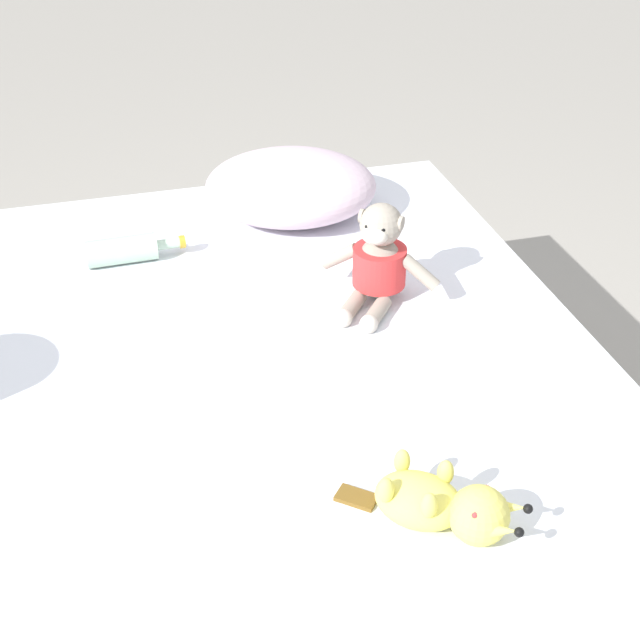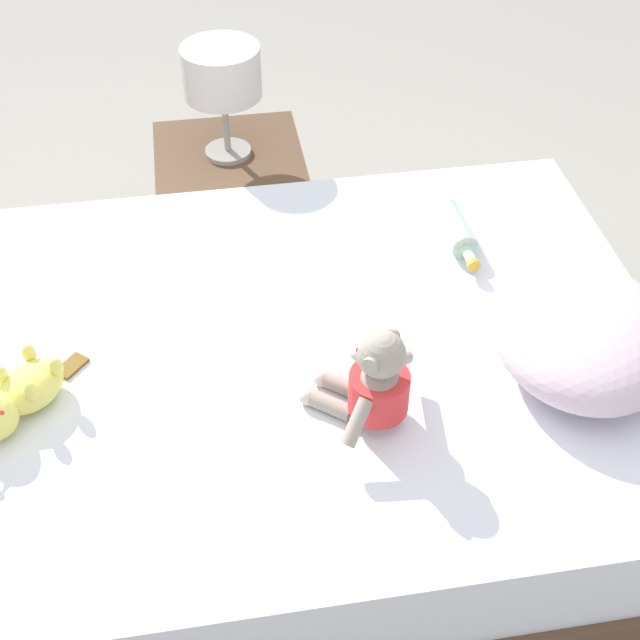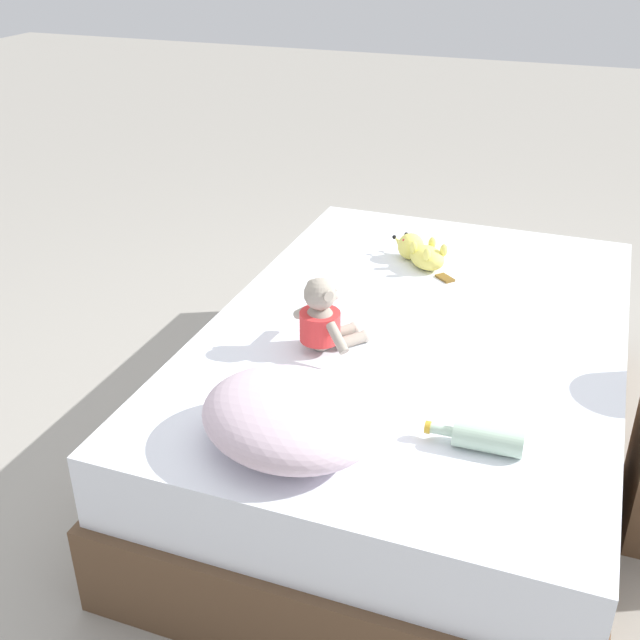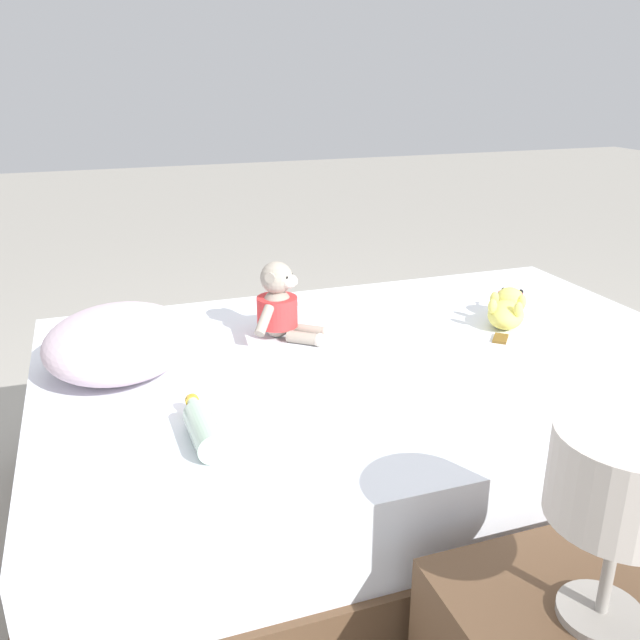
% 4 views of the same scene
% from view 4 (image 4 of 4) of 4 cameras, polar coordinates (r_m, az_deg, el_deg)
% --- Properties ---
extents(ground_plane, '(16.00, 16.00, 0.00)m').
position_cam_4_polar(ground_plane, '(2.16, 5.09, -15.21)').
color(ground_plane, '#9E998E').
extents(bed, '(1.31, 1.96, 0.50)m').
position_cam_4_polar(bed, '(2.03, 5.31, -9.56)').
color(bed, brown).
rests_on(bed, ground_plane).
extents(pillow, '(0.53, 0.48, 0.16)m').
position_cam_4_polar(pillow, '(1.86, -16.71, -1.74)').
color(pillow, silver).
rests_on(pillow, bed).
extents(plush_monkey, '(0.26, 0.25, 0.24)m').
position_cam_4_polar(plush_monkey, '(2.00, -3.38, 1.14)').
color(plush_monkey, '#9E9384').
rests_on(plush_monkey, bed).
extents(plush_yellow_creature, '(0.29, 0.25, 0.10)m').
position_cam_4_polar(plush_yellow_creature, '(2.21, 15.65, 0.93)').
color(plush_yellow_creature, '#EAE066').
rests_on(plush_yellow_creature, bed).
extents(glass_bottle, '(0.24, 0.07, 0.07)m').
position_cam_4_polar(glass_bottle, '(1.48, -9.78, -9.14)').
color(glass_bottle, '#B2D1B7').
rests_on(glass_bottle, bed).
extents(bedside_lamp, '(0.23, 0.23, 0.34)m').
position_cam_4_polar(bedside_lamp, '(1.13, 24.51, -12.41)').
color(bedside_lamp, gray).
rests_on(bedside_lamp, nightstand).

